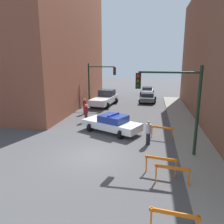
{
  "coord_description": "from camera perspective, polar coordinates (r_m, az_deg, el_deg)",
  "views": [
    {
      "loc": [
        3.32,
        -11.7,
        5.58
      ],
      "look_at": [
        0.01,
        6.07,
        1.27
      ],
      "focal_mm": 35.0,
      "sensor_mm": 36.0,
      "label": 1
    }
  ],
  "objects": [
    {
      "name": "pedestrian_crossing",
      "position": [
        20.26,
        -6.82,
        -0.16
      ],
      "size": [
        0.45,
        0.45,
        1.66
      ],
      "rotation": [
        0.0,
        0.0,
        2.85
      ],
      "color": "#382D23",
      "rests_on": "ground_plane"
    },
    {
      "name": "barrier_back",
      "position": [
        11.41,
        12.65,
        -12.75
      ],
      "size": [
        1.59,
        0.38,
        0.9
      ],
      "rotation": [
        0.0,
        0.0,
        -0.15
      ],
      "color": "orange",
      "rests_on": "ground_plane"
    },
    {
      "name": "pedestrian_corner",
      "position": [
        23.18,
        -7.16,
        1.56
      ],
      "size": [
        0.51,
        0.51,
        1.66
      ],
      "rotation": [
        0.0,
        0.0,
        2.28
      ],
      "color": "black",
      "rests_on": "ground_plane"
    },
    {
      "name": "sidewalk_right",
      "position": [
        13.25,
        22.58,
        -12.32
      ],
      "size": [
        2.4,
        44.0,
        0.12
      ],
      "color": "gray",
      "rests_on": "ground_plane"
    },
    {
      "name": "barrier_corner",
      "position": [
        16.27,
        12.9,
        -4.71
      ],
      "size": [
        1.58,
        0.44,
        0.9
      ],
      "rotation": [
        0.0,
        0.0,
        -0.19
      ],
      "color": "orange",
      "rests_on": "ground_plane"
    },
    {
      "name": "barrier_front",
      "position": [
        8.03,
        15.89,
        -25.37
      ],
      "size": [
        1.6,
        0.31,
        0.9
      ],
      "rotation": [
        0.0,
        0.0,
        -0.1
      ],
      "color": "orange",
      "rests_on": "ground_plane"
    },
    {
      "name": "traffic_light_near",
      "position": [
        12.93,
        16.69,
        3.71
      ],
      "size": [
        3.64,
        0.35,
        5.2
      ],
      "color": "black",
      "rests_on": "sidewalk_right"
    },
    {
      "name": "building_corner_left",
      "position": [
        30.3,
        -21.58,
        21.69
      ],
      "size": [
        14.0,
        20.0,
        20.81
      ],
      "color": "brown",
      "rests_on": "ground_plane"
    },
    {
      "name": "parked_car_mid",
      "position": [
        36.63,
        9.18,
        5.54
      ],
      "size": [
        2.29,
        4.31,
        1.31
      ],
      "rotation": [
        0.0,
        0.0,
        0.01
      ],
      "color": "silver",
      "rests_on": "ground_plane"
    },
    {
      "name": "police_car",
      "position": [
        17.21,
        -0.05,
        -2.99
      ],
      "size": [
        5.04,
        3.68,
        1.52
      ],
      "rotation": [
        0.0,
        0.0,
        1.13
      ],
      "color": "white",
      "rests_on": "ground_plane"
    },
    {
      "name": "barrier_mid",
      "position": [
        10.64,
        15.47,
        -14.93
      ],
      "size": [
        1.59,
        0.36,
        0.9
      ],
      "rotation": [
        0.0,
        0.0,
        -0.13
      ],
      "color": "orange",
      "rests_on": "ground_plane"
    },
    {
      "name": "traffic_light_far",
      "position": [
        26.85,
        -3.81,
        8.72
      ],
      "size": [
        3.44,
        0.35,
        5.2
      ],
      "color": "black",
      "rests_on": "ground_plane"
    },
    {
      "name": "parked_car_near",
      "position": [
        30.06,
        9.33,
        3.84
      ],
      "size": [
        2.35,
        4.35,
        1.31
      ],
      "rotation": [
        0.0,
        0.0,
        -0.03
      ],
      "color": "#474C51",
      "rests_on": "ground_plane"
    },
    {
      "name": "white_truck",
      "position": [
        27.46,
        -1.89,
        3.6
      ],
      "size": [
        3.07,
        5.61,
        1.9
      ],
      "rotation": [
        0.0,
        0.0,
        -0.13
      ],
      "color": "silver",
      "rests_on": "ground_plane"
    },
    {
      "name": "ground_plane",
      "position": [
        13.38,
        -4.92,
        -11.3
      ],
      "size": [
        120.0,
        120.0,
        0.0
      ],
      "primitive_type": "plane",
      "color": "#4C4C4F"
    },
    {
      "name": "pedestrian_sidewalk",
      "position": [
        14.9,
        9.47,
        -5.26
      ],
      "size": [
        0.42,
        0.42,
        1.66
      ],
      "rotation": [
        0.0,
        0.0,
        0.2
      ],
      "color": "black",
      "rests_on": "ground_plane"
    }
  ]
}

